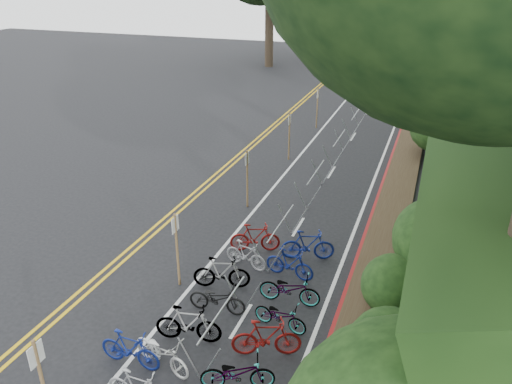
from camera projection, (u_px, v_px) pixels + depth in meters
road_markings at (240, 216)px, 20.18m from camera, size 7.47×80.00×0.01m
red_curb at (374, 214)px, 20.20m from camera, size 0.25×28.00×0.10m
bike_racks_rest at (316, 178)px, 21.57m from camera, size 1.14×23.00×1.17m
signpost_near at (42, 382)px, 10.21m from camera, size 0.08×0.40×2.51m
signposts_rest at (271, 152)px, 22.94m from camera, size 0.08×18.40×2.50m
bike_front at (130, 349)px, 12.41m from camera, size 0.52×1.72×1.03m
bike_valet at (217, 344)px, 12.61m from camera, size 3.41×12.70×1.10m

